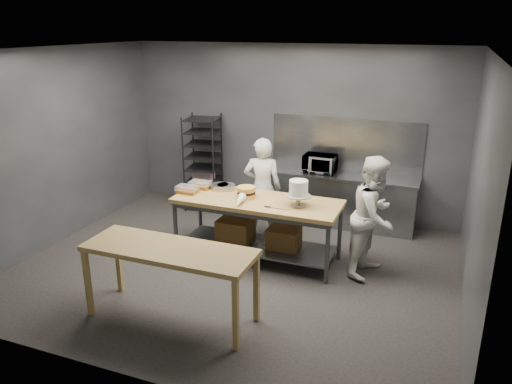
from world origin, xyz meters
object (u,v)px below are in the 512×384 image
at_px(work_table, 257,222).
at_px(chef_behind, 262,188).
at_px(layer_cake, 246,192).
at_px(near_counter, 169,255).
at_px(microwave, 320,163).
at_px(chef_right, 374,216).
at_px(frosted_cake_stand, 299,190).
at_px(speed_rack, 203,163).

height_order(work_table, chef_behind, chef_behind).
bearing_deg(layer_cake, chef_behind, 92.69).
distance_m(near_counter, microwave, 3.70).
height_order(near_counter, microwave, microwave).
bearing_deg(near_counter, chef_behind, 86.83).
bearing_deg(chef_right, chef_behind, 85.32).
height_order(chef_behind, frosted_cake_stand, chef_behind).
bearing_deg(work_table, chef_behind, 104.71).
relative_size(work_table, layer_cake, 8.98).
bearing_deg(chef_behind, work_table, 90.84).
height_order(work_table, microwave, microwave).
relative_size(near_counter, chef_right, 1.19).
bearing_deg(microwave, layer_cake, -110.44).
relative_size(work_table, chef_behind, 1.46).
bearing_deg(work_table, near_counter, -100.75).
relative_size(chef_behind, layer_cake, 6.15).
height_order(chef_right, layer_cake, chef_right).
bearing_deg(chef_behind, chef_right, 147.25).
height_order(chef_right, microwave, chef_right).
xyz_separation_m(near_counter, speed_rack, (-1.36, 3.52, 0.04)).
height_order(near_counter, speed_rack, speed_rack).
bearing_deg(chef_right, work_table, 109.22).
xyz_separation_m(near_counter, microwave, (0.83, 3.60, 0.24)).
bearing_deg(chef_right, microwave, 50.41).
height_order(chef_right, frosted_cake_stand, chef_right).
distance_m(chef_behind, chef_right, 1.96).
bearing_deg(near_counter, layer_cake, 84.48).
bearing_deg(layer_cake, microwave, 69.56).
distance_m(work_table, chef_behind, 0.84).
height_order(microwave, layer_cake, microwave).
bearing_deg(microwave, chef_behind, -124.94).
distance_m(speed_rack, layer_cake, 2.26).
distance_m(speed_rack, chef_right, 3.70).
bearing_deg(layer_cake, near_counter, -95.52).
height_order(near_counter, chef_right, chef_right).
relative_size(speed_rack, layer_cake, 6.55).
bearing_deg(work_table, chef_right, 5.02).
relative_size(speed_rack, chef_behind, 1.06).
distance_m(work_table, layer_cake, 0.46).
xyz_separation_m(microwave, layer_cake, (-0.64, -1.73, -0.05)).
bearing_deg(speed_rack, layer_cake, -46.88).
bearing_deg(layer_cake, frosted_cake_stand, -5.19).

